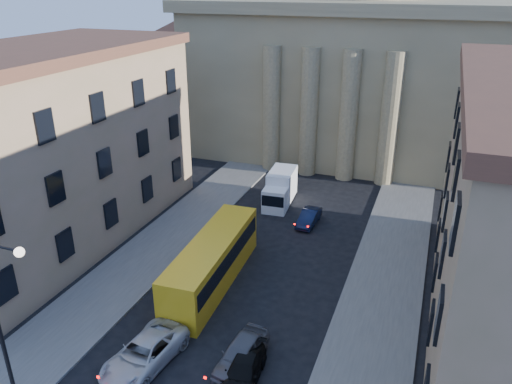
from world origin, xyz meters
TOP-DOWN VIEW (x-y plane):
  - sidewalk_left at (-8.50, 18.00)m, footprint 5.00×60.00m
  - sidewalk_right at (8.50, 18.00)m, footprint 5.00×60.00m
  - church at (0.00, 55.47)m, footprint 68.02×28.76m
  - building_left at (-17.00, 22.00)m, footprint 11.60×26.60m
  - street_lamp at (-6.97, 8.00)m, footprint 2.62×0.44m
  - car_left_mid at (-2.54, 12.07)m, footprint 3.12×5.70m
  - car_right_mid at (2.79, 12.87)m, footprint 2.07×4.37m
  - car_right_far at (2.26, 13.90)m, footprint 2.08×4.51m
  - car_right_distant at (1.33, 31.31)m, footprint 1.43×3.74m
  - city_bus at (-2.50, 20.51)m, footprint 3.20×11.49m
  - box_truck at (-2.28, 34.50)m, footprint 2.52×5.52m

SIDE VIEW (x-z plane):
  - sidewalk_left at x=-8.50m, z-range 0.00..0.15m
  - sidewalk_right at x=8.50m, z-range 0.00..0.15m
  - car_right_distant at x=1.33m, z-range 0.00..1.22m
  - car_right_mid at x=2.79m, z-range 0.00..1.23m
  - car_right_far at x=2.26m, z-range 0.00..1.50m
  - car_left_mid at x=-2.54m, z-range 0.00..1.51m
  - box_truck at x=-2.28m, z-range -0.08..2.87m
  - city_bus at x=-2.50m, z-range 0.12..3.33m
  - street_lamp at x=-6.97m, z-range 0.87..9.70m
  - building_left at x=-17.00m, z-range 0.07..14.77m
  - church at x=0.00m, z-range -6.42..30.18m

